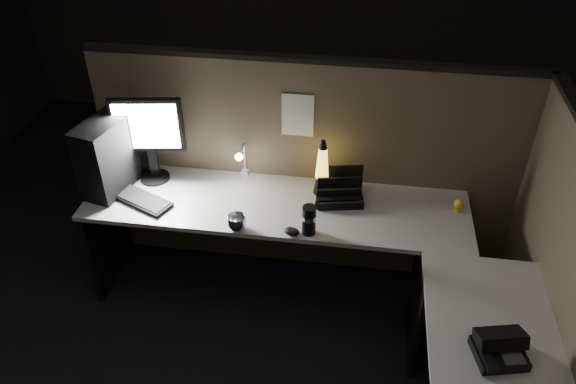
# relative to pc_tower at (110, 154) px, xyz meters

# --- Properties ---
(floor) EXTENTS (6.00, 6.00, 0.00)m
(floor) POSITION_rel_pc_tower_xyz_m (1.17, -0.65, -0.96)
(floor) COLOR black
(floor) RESTS_ON ground
(room_shell) EXTENTS (6.00, 6.00, 6.00)m
(room_shell) POSITION_rel_pc_tower_xyz_m (1.17, -0.65, 0.66)
(room_shell) COLOR silver
(room_shell) RESTS_ON ground
(partition_back) EXTENTS (2.66, 0.06, 1.50)m
(partition_back) POSITION_rel_pc_tower_xyz_m (1.17, 0.28, -0.21)
(partition_back) COLOR brown
(partition_back) RESTS_ON ground
(partition_right) EXTENTS (0.06, 1.66, 1.50)m
(partition_right) POSITION_rel_pc_tower_xyz_m (2.50, -0.55, -0.21)
(partition_right) COLOR brown
(partition_right) RESTS_ON ground
(desk) EXTENTS (2.60, 1.60, 0.73)m
(desk) POSITION_rel_pc_tower_xyz_m (1.35, -0.40, -0.38)
(desk) COLOR beige
(desk) RESTS_ON ground
(pc_tower) EXTENTS (0.29, 0.47, 0.46)m
(pc_tower) POSITION_rel_pc_tower_xyz_m (0.00, 0.00, 0.00)
(pc_tower) COLOR black
(pc_tower) RESTS_ON desk
(monitor) EXTENTS (0.43, 0.18, 0.55)m
(monitor) POSITION_rel_pc_tower_xyz_m (0.22, 0.11, 0.10)
(monitor) COLOR black
(monitor) RESTS_ON desk
(keyboard) EXTENTS (0.46, 0.32, 0.02)m
(keyboard) POSITION_rel_pc_tower_xyz_m (0.19, -0.13, -0.22)
(keyboard) COLOR black
(keyboard) RESTS_ON desk
(mouse) EXTENTS (0.11, 0.09, 0.04)m
(mouse) POSITION_rel_pc_tower_xyz_m (1.15, -0.31, -0.21)
(mouse) COLOR black
(mouse) RESTS_ON desk
(clip_lamp) EXTENTS (0.05, 0.19, 0.24)m
(clip_lamp) POSITION_rel_pc_tower_xyz_m (0.77, 0.16, -0.09)
(clip_lamp) COLOR silver
(clip_lamp) RESTS_ON desk
(organizer) EXTENTS (0.31, 0.28, 0.20)m
(organizer) POSITION_rel_pc_tower_xyz_m (1.39, 0.07, -0.18)
(organizer) COLOR black
(organizer) RESTS_ON desk
(lava_lamp) EXTENTS (0.10, 0.10, 0.37)m
(lava_lamp) POSITION_rel_pc_tower_xyz_m (1.27, 0.11, -0.08)
(lava_lamp) COLOR black
(lava_lamp) RESTS_ON desk
(travel_mug) EXTENTS (0.08, 0.08, 0.18)m
(travel_mug) POSITION_rel_pc_tower_xyz_m (1.24, -0.28, -0.14)
(travel_mug) COLOR black
(travel_mug) RESTS_ON desk
(steel_mug) EXTENTS (0.12, 0.12, 0.09)m
(steel_mug) POSITION_rel_pc_tower_xyz_m (0.84, -0.31, -0.18)
(steel_mug) COLOR #B1B1B8
(steel_mug) RESTS_ON desk
(figurine) EXTENTS (0.06, 0.06, 0.06)m
(figurine) POSITION_rel_pc_tower_xyz_m (2.09, 0.04, -0.18)
(figurine) COLOR yellow
(figurine) RESTS_ON desk
(pinned_paper) EXTENTS (0.19, 0.00, 0.27)m
(pinned_paper) POSITION_rel_pc_tower_xyz_m (1.11, 0.25, 0.22)
(pinned_paper) COLOR white
(pinned_paper) RESTS_ON partition_back
(desk_phone) EXTENTS (0.25, 0.25, 0.13)m
(desk_phone) POSITION_rel_pc_tower_xyz_m (2.16, -0.99, -0.18)
(desk_phone) COLOR black
(desk_phone) RESTS_ON desk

